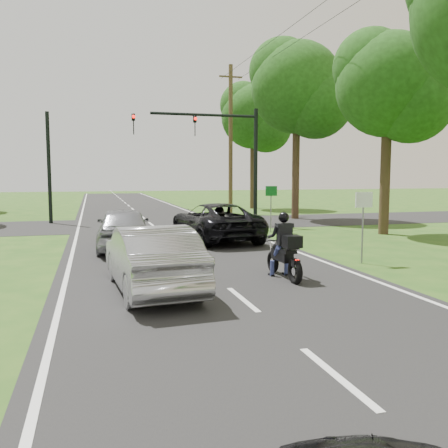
{
  "coord_description": "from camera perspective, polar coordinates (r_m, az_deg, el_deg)",
  "views": [
    {
      "loc": [
        -3.01,
        -9.32,
        2.63
      ],
      "look_at": [
        0.43,
        3.0,
        1.3
      ],
      "focal_mm": 38.0,
      "sensor_mm": 36.0,
      "label": 1
    }
  ],
  "objects": [
    {
      "name": "silver_sedan",
      "position": [
        10.88,
        -8.76,
        -4.06
      ],
      "size": [
        1.91,
        4.62,
        1.49
      ],
      "primitive_type": "imported",
      "rotation": [
        0.0,
        0.0,
        3.22
      ],
      "color": "#A9A9AE",
      "rests_on": "road"
    },
    {
      "name": "tree_row_d",
      "position": [
        29.16,
        9.53,
        15.32
      ],
      "size": [
        5.76,
        5.58,
        10.45
      ],
      "color": "#332316",
      "rests_on": "ground"
    },
    {
      "name": "signal_pole_far",
      "position": [
        27.41,
        -20.3,
        6.33
      ],
      "size": [
        0.2,
        0.2,
        6.0
      ],
      "primitive_type": "cylinder",
      "color": "black",
      "rests_on": "ground"
    },
    {
      "name": "road",
      "position": [
        19.73,
        -6.68,
        -1.76
      ],
      "size": [
        8.0,
        100.0,
        0.01
      ],
      "primitive_type": "cube",
      "color": "black",
      "rests_on": "ground"
    },
    {
      "name": "sign_green",
      "position": [
        21.82,
        5.69,
        3.19
      ],
      "size": [
        0.55,
        0.07,
        2.12
      ],
      "color": "slate",
      "rests_on": "ground"
    },
    {
      "name": "cross_road",
      "position": [
        25.64,
        -8.77,
        -0.02
      ],
      "size": [
        60.0,
        7.0,
        0.01
      ],
      "primitive_type": "cube",
      "color": "black",
      "rests_on": "ground"
    },
    {
      "name": "traffic_signal",
      "position": [
        24.22,
        -0.37,
        9.49
      ],
      "size": [
        6.38,
        0.44,
        6.0
      ],
      "color": "black",
      "rests_on": "ground"
    },
    {
      "name": "tree_row_c",
      "position": [
        22.46,
        19.99,
        14.81
      ],
      "size": [
        4.8,
        4.65,
        8.76
      ],
      "color": "#332316",
      "rests_on": "ground"
    },
    {
      "name": "utility_pole_far",
      "position": [
        32.74,
        0.8,
        10.22
      ],
      "size": [
        1.6,
        0.28,
        10.0
      ],
      "color": "brown",
      "rests_on": "ground"
    },
    {
      "name": "motorcycle_rider",
      "position": [
        12.1,
        7.32,
        -3.4
      ],
      "size": [
        0.56,
        2.0,
        1.72
      ],
      "rotation": [
        0.0,
        0.0,
        0.03
      ],
      "color": "black",
      "rests_on": "ground"
    },
    {
      "name": "silver_suv",
      "position": [
        16.96,
        -12.0,
        -0.48
      ],
      "size": [
        2.03,
        4.56,
        1.52
      ],
      "primitive_type": "imported",
      "rotation": [
        0.0,
        0.0,
        3.09
      ],
      "color": "#93959A",
      "rests_on": "road"
    },
    {
      "name": "ground",
      "position": [
        10.14,
        2.25,
        -9.09
      ],
      "size": [
        140.0,
        140.0,
        0.0
      ],
      "primitive_type": "plane",
      "color": "#234C15",
      "rests_on": "ground"
    },
    {
      "name": "sign_white",
      "position": [
        14.56,
        16.44,
        1.62
      ],
      "size": [
        0.55,
        0.07,
        2.12
      ],
      "color": "slate",
      "rests_on": "ground"
    },
    {
      "name": "tree_row_e",
      "position": [
        37.49,
        4.06,
        12.34
      ],
      "size": [
        5.28,
        5.12,
        9.61
      ],
      "color": "#332316",
      "rests_on": "ground"
    },
    {
      "name": "dark_suv",
      "position": [
        19.04,
        -1.08,
        0.29
      ],
      "size": [
        2.93,
        5.58,
        1.5
      ],
      "primitive_type": "imported",
      "rotation": [
        0.0,
        0.0,
        3.23
      ],
      "color": "black",
      "rests_on": "road"
    }
  ]
}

